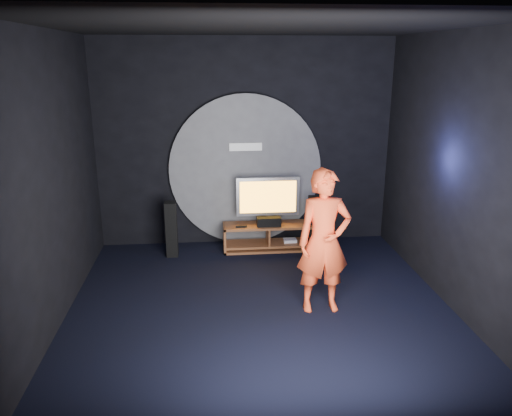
{
  "coord_description": "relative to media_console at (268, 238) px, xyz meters",
  "views": [
    {
      "loc": [
        -0.62,
        -5.9,
        3.18
      ],
      "look_at": [
        0.05,
        1.05,
        1.05
      ],
      "focal_mm": 35.0,
      "sensor_mm": 36.0,
      "label": 1
    }
  ],
  "objects": [
    {
      "name": "tv",
      "position": [
        -0.01,
        0.07,
        0.69
      ],
      "size": [
        1.06,
        0.22,
        0.8
      ],
      "color": "#A7A8AF",
      "rests_on": "media_console"
    },
    {
      "name": "front_wall",
      "position": [
        -0.36,
        -4.55,
        1.56
      ],
      "size": [
        5.0,
        0.04,
        3.5
      ],
      "primitive_type": "cube",
      "color": "black",
      "rests_on": "ground"
    },
    {
      "name": "ceiling",
      "position": [
        -0.36,
        -2.05,
        3.31
      ],
      "size": [
        5.0,
        5.0,
        0.01
      ],
      "primitive_type": "cube",
      "color": "black",
      "rests_on": "back_wall"
    },
    {
      "name": "tower_speaker_right",
      "position": [
        0.77,
        -0.03,
        0.27
      ],
      "size": [
        0.18,
        0.21,
        0.92
      ],
      "primitive_type": "cube",
      "color": "black",
      "rests_on": "ground"
    },
    {
      "name": "tower_speaker_left",
      "position": [
        -1.62,
        -0.14,
        0.27
      ],
      "size": [
        0.18,
        0.21,
        0.92
      ],
      "primitive_type": "cube",
      "color": "black",
      "rests_on": "ground"
    },
    {
      "name": "subwoofer",
      "position": [
        0.84,
        -0.54,
        -0.01
      ],
      "size": [
        0.33,
        0.33,
        0.37
      ],
      "primitive_type": "cube",
      "color": "black",
      "rests_on": "ground"
    },
    {
      "name": "media_console",
      "position": [
        0.0,
        0.0,
        0.0
      ],
      "size": [
        1.53,
        0.45,
        0.45
      ],
      "color": "#9C5C30",
      "rests_on": "ground"
    },
    {
      "name": "back_wall",
      "position": [
        -0.36,
        0.45,
        1.56
      ],
      "size": [
        5.0,
        0.04,
        3.5
      ],
      "primitive_type": "cube",
      "color": "black",
      "rests_on": "ground"
    },
    {
      "name": "player",
      "position": [
        0.44,
        -2.16,
        0.74
      ],
      "size": [
        0.7,
        0.47,
        1.87
      ],
      "primitive_type": "imported",
      "rotation": [
        0.0,
        0.0,
        0.03
      ],
      "color": "#F24721",
      "rests_on": "ground"
    },
    {
      "name": "right_wall",
      "position": [
        2.14,
        -2.05,
        1.56
      ],
      "size": [
        0.04,
        5.0,
        3.5
      ],
      "primitive_type": "cube",
      "color": "black",
      "rests_on": "ground"
    },
    {
      "name": "wall_disc_panel",
      "position": [
        -0.36,
        0.39,
        1.11
      ],
      "size": [
        2.6,
        0.11,
        2.6
      ],
      "color": "#515156",
      "rests_on": "ground"
    },
    {
      "name": "remote",
      "position": [
        -0.47,
        -0.12,
        0.27
      ],
      "size": [
        0.18,
        0.05,
        0.02
      ],
      "primitive_type": "cube",
      "color": "black",
      "rests_on": "media_console"
    },
    {
      "name": "floor",
      "position": [
        -0.36,
        -2.05,
        -0.19
      ],
      "size": [
        5.0,
        5.0,
        0.0
      ],
      "primitive_type": "plane",
      "color": "black",
      "rests_on": "ground"
    },
    {
      "name": "center_speaker",
      "position": [
        -0.01,
        -0.09,
        0.33
      ],
      "size": [
        0.4,
        0.15,
        0.15
      ],
      "primitive_type": "cube",
      "color": "black",
      "rests_on": "media_console"
    },
    {
      "name": "left_wall",
      "position": [
        -2.86,
        -2.05,
        1.56
      ],
      "size": [
        0.04,
        5.0,
        3.5
      ],
      "primitive_type": "cube",
      "color": "black",
      "rests_on": "ground"
    }
  ]
}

